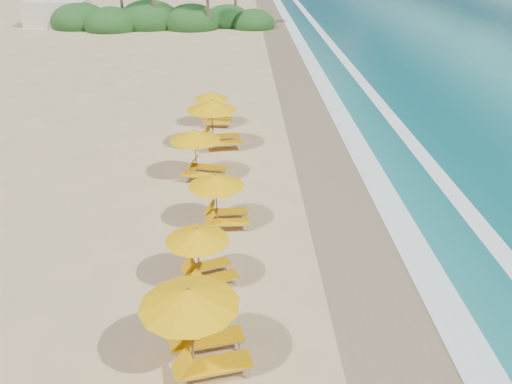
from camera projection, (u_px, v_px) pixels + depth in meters
ground at (256, 220)px, 20.42m from camera, size 160.00×160.00×0.00m
wet_sand at (358, 218)px, 20.53m from camera, size 4.00×160.00×0.01m
surf_foam at (427, 217)px, 20.59m from camera, size 4.00×160.00×0.01m
station_1 at (199, 322)px, 12.96m from camera, size 3.07×2.95×2.52m
station_2 at (203, 251)px, 16.31m from camera, size 2.63×2.58×2.04m
station_3 at (221, 197)px, 19.55m from camera, size 2.34×2.17×2.13m
station_4 at (199, 151)px, 23.29m from camera, size 2.87×2.77×2.33m
station_5 at (216, 121)px, 26.62m from camera, size 3.07×2.92×2.58m
station_6 at (214, 106)px, 29.80m from camera, size 2.28×2.13×2.03m
treeline at (158, 19)px, 60.44m from camera, size 25.80×8.80×9.74m
beach_building at (58, 12)px, 62.17m from camera, size 7.00×5.00×2.80m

